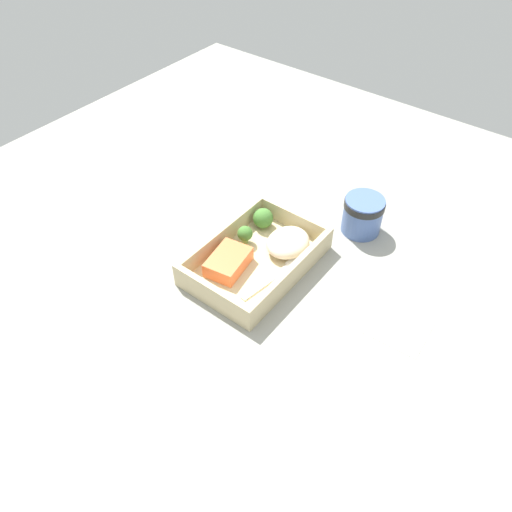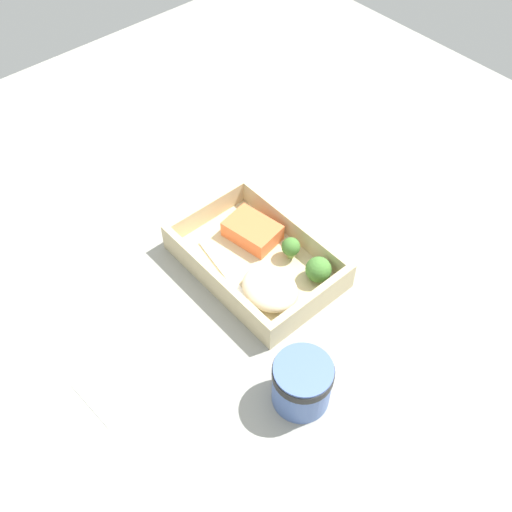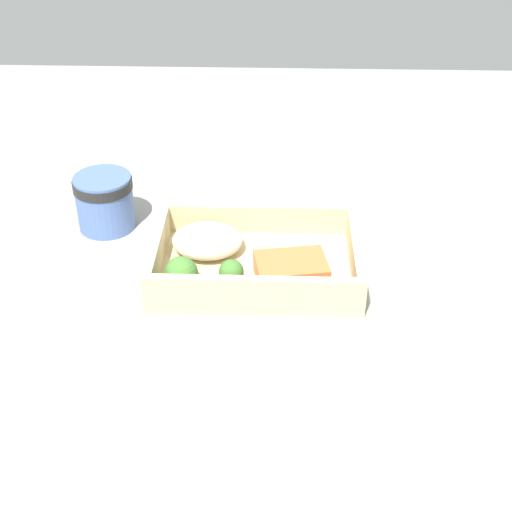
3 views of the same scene
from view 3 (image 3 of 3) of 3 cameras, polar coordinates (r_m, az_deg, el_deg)
ground_plane at (r=96.77cm, az=0.00°, el=-1.81°), size 160.00×160.00×2.00cm
takeout_tray at (r=95.84cm, az=0.00°, el=-1.04°), size 27.50×18.49×1.20cm
tray_rim at (r=94.31cm, az=0.00°, el=0.29°), size 27.50×18.49×4.16cm
salmon_fillet at (r=91.94cm, az=2.83°, el=-1.17°), size 10.00×7.78×3.10cm
mashed_potatoes at (r=97.29cm, az=-3.91°, el=1.25°), size 9.68×8.18×3.78cm
broccoli_floret_1 at (r=90.64cm, az=-6.00°, el=-1.39°), size 4.29×4.29×4.44cm
broccoli_floret_2 at (r=90.04cm, az=-1.99°, el=-1.32°), size 3.18×3.18×4.14cm
fork at (r=99.98cm, az=0.43°, el=1.20°), size 15.86×4.11×0.44cm
paper_cup at (r=106.05cm, az=-12.02°, el=4.46°), size 8.54×8.54×8.18cm
receipt_slip at (r=119.05cm, az=-1.11°, el=6.29°), size 10.15×16.50×0.24cm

